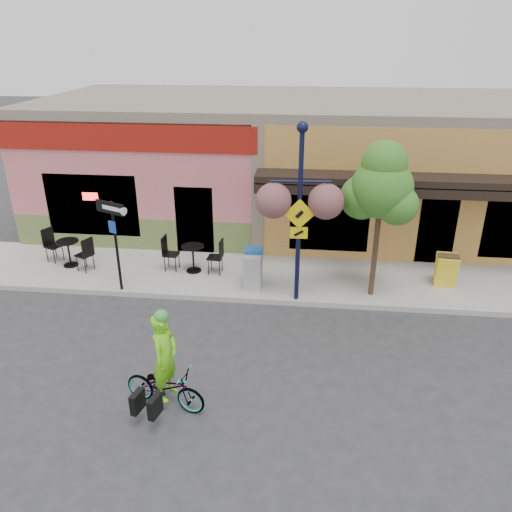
% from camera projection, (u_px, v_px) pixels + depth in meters
% --- Properties ---
extents(ground, '(90.00, 90.00, 0.00)m').
position_uv_depth(ground, '(282.00, 315.00, 12.76)').
color(ground, '#2D2D30').
rests_on(ground, ground).
extents(sidewalk, '(24.00, 3.00, 0.15)m').
position_uv_depth(sidewalk, '(286.00, 278.00, 14.55)').
color(sidewalk, '#9E9B93').
rests_on(sidewalk, ground).
extents(curb, '(24.00, 0.12, 0.15)m').
position_uv_depth(curb, '(284.00, 302.00, 13.23)').
color(curb, '#A8A59E').
rests_on(curb, ground).
extents(building, '(18.20, 8.20, 4.50)m').
position_uv_depth(building, '(296.00, 160.00, 18.65)').
color(building, '#C6616A').
rests_on(building, ground).
extents(bicycle, '(1.75, 0.97, 0.87)m').
position_uv_depth(bicycle, '(165.00, 387.00, 9.50)').
color(bicycle, maroon).
rests_on(bicycle, ground).
extents(cyclist_rider, '(0.57, 0.73, 1.77)m').
position_uv_depth(cyclist_rider, '(166.00, 368.00, 9.31)').
color(cyclist_rider, '#6CDC17').
rests_on(cyclist_rider, ground).
extents(lamp_post, '(1.51, 0.67, 4.62)m').
position_uv_depth(lamp_post, '(299.00, 216.00, 12.31)').
color(lamp_post, '#101335').
rests_on(lamp_post, sidewalk).
extents(one_way_sign, '(0.97, 0.60, 2.53)m').
position_uv_depth(one_way_sign, '(117.00, 247.00, 13.22)').
color(one_way_sign, black).
rests_on(one_way_sign, sidewalk).
extents(cafe_set_left, '(1.96, 1.51, 1.06)m').
position_uv_depth(cafe_set_left, '(68.00, 249.00, 14.92)').
color(cafe_set_left, black).
rests_on(cafe_set_left, sidewalk).
extents(cafe_set_right, '(1.81, 0.98, 1.06)m').
position_uv_depth(cafe_set_right, '(193.00, 255.00, 14.56)').
color(cafe_set_right, black).
rests_on(cafe_set_right, sidewalk).
extents(newspaper_box_blue, '(0.52, 0.47, 1.09)m').
position_uv_depth(newspaper_box_blue, '(254.00, 267.00, 13.78)').
color(newspaper_box_blue, '#185192').
rests_on(newspaper_box_blue, sidewalk).
extents(newspaper_box_grey, '(0.49, 0.45, 1.00)m').
position_uv_depth(newspaper_box_grey, '(253.00, 273.00, 13.55)').
color(newspaper_box_grey, '#A3A3A3').
rests_on(newspaper_box_grey, sidewalk).
extents(street_tree, '(1.82, 1.82, 4.19)m').
position_uv_depth(street_tree, '(378.00, 221.00, 12.63)').
color(street_tree, '#3D7A26').
rests_on(street_tree, sidewalk).
extents(sandwich_board, '(0.60, 0.46, 0.93)m').
position_uv_depth(sandwich_board, '(447.00, 273.00, 13.58)').
color(sandwich_board, yellow).
rests_on(sandwich_board, sidewalk).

